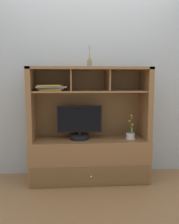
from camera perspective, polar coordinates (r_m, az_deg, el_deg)
floor_plane at (r=3.16m, az=0.00°, el=-15.85°), size 6.00×6.00×0.02m
back_wall at (r=3.17m, az=-0.37°, el=10.34°), size 6.00×0.02×2.80m
media_console at (r=3.02m, az=-0.01°, el=-7.99°), size 1.46×0.49×1.40m
tv_monitor at (r=2.94m, az=-2.41°, el=-3.23°), size 0.55×0.24×0.42m
potted_orchid at (r=3.02m, az=9.78°, el=-5.35°), size 0.12×0.12×0.31m
magazine_stack_left at (r=2.87m, az=-9.08°, el=5.80°), size 0.36×0.28×0.07m
diffuser_bottle at (r=2.90m, az=0.02°, el=11.63°), size 0.06×0.06×0.26m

